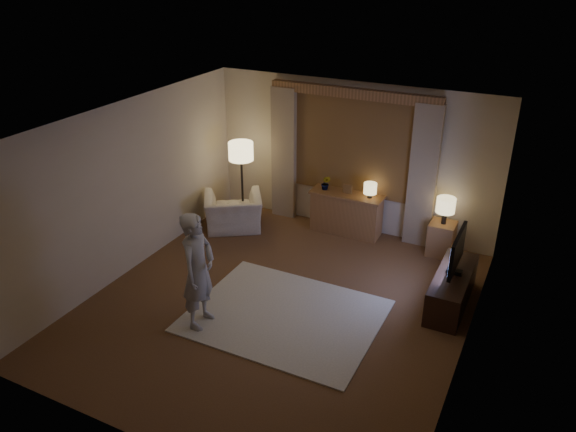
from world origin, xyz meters
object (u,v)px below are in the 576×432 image
Objects in this scene: sideboard at (346,214)px; tv_stand at (452,289)px; armchair at (233,212)px; person at (198,271)px; side_table at (441,239)px.

tv_stand is (2.11, -1.41, -0.10)m from sideboard.
sideboard reaches higher than armchair.
armchair is at bearing -157.79° from sideboard.
person is (-2.86, -1.93, 0.57)m from tv_stand.
armchair reaches higher than side_table.
armchair is at bearing 19.27° from person.
armchair is 3.57m from side_table.
person is at bearing -102.57° from sideboard.
side_table is 0.35× the size of person.
tv_stand is at bearing 137.26° from armchair.
sideboard is at bearing 169.02° from armchair.
sideboard is 3.45m from person.
person is (-2.41, -3.29, 0.54)m from side_table.
tv_stand is at bearing -59.55° from person.
sideboard is 1.23× the size of armchair.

